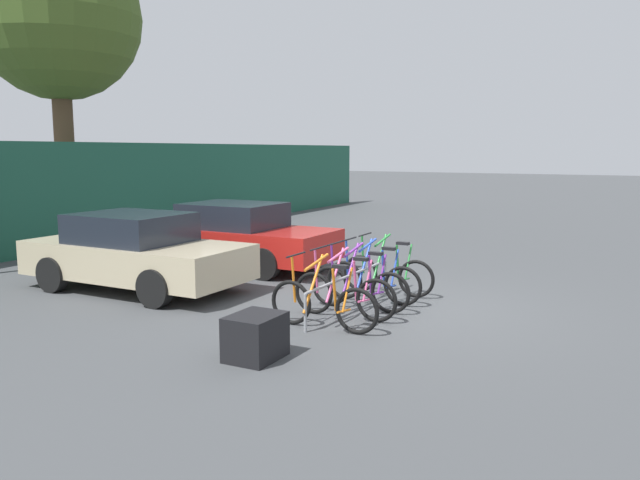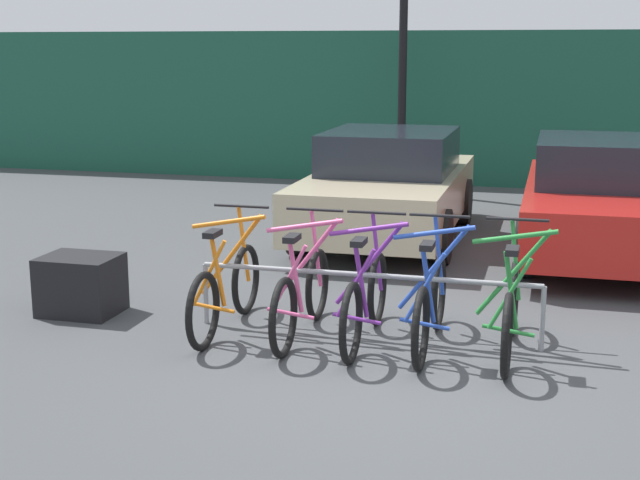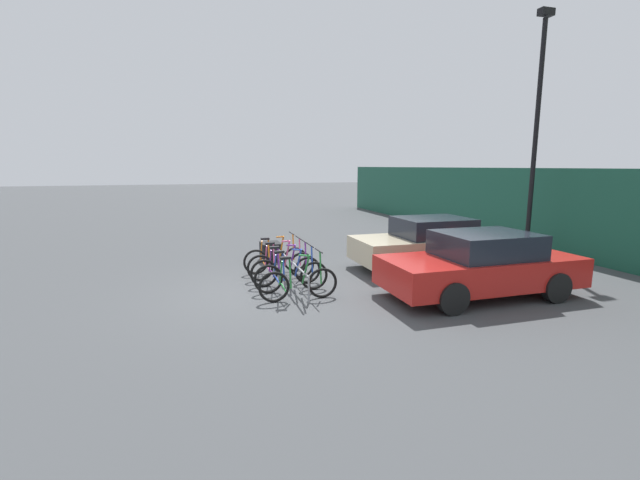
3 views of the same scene
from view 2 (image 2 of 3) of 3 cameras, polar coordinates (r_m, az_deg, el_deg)
name	(u,v)px [view 2 (image 2 of 3)]	position (r m, az deg, el deg)	size (l,w,h in m)	color
ground_plane	(412,368)	(7.06, 5.89, -8.17)	(120.00, 120.00, 0.00)	#424447
hoarding_wall	(499,110)	(16.11, 11.40, 8.18)	(36.00, 0.16, 2.73)	#19513D
bike_rack	(366,283)	(7.63, 2.98, -2.79)	(3.00, 0.04, 0.57)	gray
bicycle_orange	(226,289)	(7.86, -6.05, -3.14)	(0.68, 1.71, 1.05)	black
bicycle_pink	(301,295)	(7.64, -1.19, -3.51)	(0.68, 1.71, 1.05)	black
bicycle_purple	(365,299)	(7.52, 2.91, -3.81)	(0.68, 1.71, 1.05)	black
bicycle_blue	(430,304)	(7.43, 7.08, -4.09)	(0.68, 1.71, 1.05)	black
bicycle_green	(511,310)	(7.37, 12.12, -4.39)	(0.68, 1.71, 1.05)	black
car_beige	(389,186)	(11.58, 4.41, 3.49)	(1.91, 4.15, 1.40)	#C1B28E
car_red	(604,199)	(11.07, 17.73, 2.52)	(1.91, 4.26, 1.40)	red
cargo_crate	(81,285)	(8.64, -15.06, -2.78)	(0.70, 0.56, 0.55)	black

